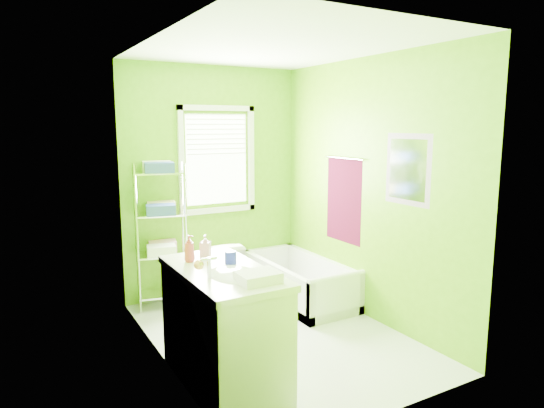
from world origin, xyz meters
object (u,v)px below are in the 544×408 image
bathtub (300,286)px  vanity (224,323)px  toilet (221,271)px  wire_shelf_unit (162,220)px

bathtub → vanity: 1.93m
bathtub → toilet: (-0.78, 0.41, 0.19)m
toilet → wire_shelf_unit: wire_shelf_unit is taller
bathtub → toilet: 0.91m
wire_shelf_unit → vanity: bearing=-92.9°
wire_shelf_unit → toilet: bearing=-13.9°
toilet → wire_shelf_unit: bearing=-5.4°
bathtub → vanity: (-1.47, -1.22, 0.32)m
vanity → wire_shelf_unit: 1.84m
bathtub → wire_shelf_unit: (-1.38, 0.56, 0.80)m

